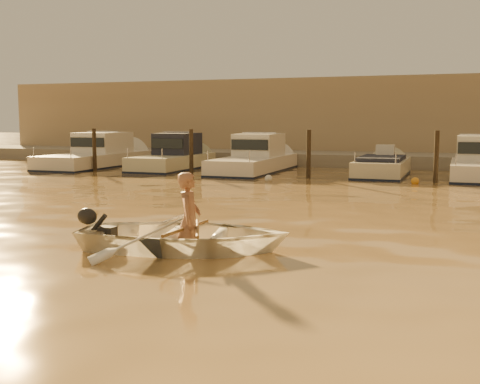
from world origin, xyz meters
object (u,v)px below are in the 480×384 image
at_px(moored_boat_2, 254,158).
at_px(moored_boat_4, 477,164).
at_px(person, 189,220).
at_px(moored_boat_3, 382,171).
at_px(waterfront_building, 363,120).
at_px(dinghy, 184,235).
at_px(moored_boat_0, 95,155).
at_px(moored_boat_1, 172,156).

bearing_deg(moored_boat_2, moored_boat_4, 0.00).
height_order(person, moored_boat_2, moored_boat_2).
relative_size(moored_boat_2, moored_boat_3, 1.34).
height_order(person, waterfront_building, waterfront_building).
xyz_separation_m(dinghy, person, (0.10, 0.02, 0.29)).
distance_m(moored_boat_0, moored_boat_1, 4.39).
relative_size(person, moored_boat_4, 0.29).
relative_size(moored_boat_2, waterfront_building, 0.17).
bearing_deg(dinghy, waterfront_building, -10.36).
relative_size(dinghy, moored_boat_4, 0.63).
distance_m(person, moored_boat_1, 18.50).
distance_m(person, moored_boat_0, 20.89).
bearing_deg(moored_boat_4, person, -107.85).
xyz_separation_m(moored_boat_1, waterfront_building, (7.53, 11.00, 1.77)).
bearing_deg(moored_boat_3, moored_boat_1, 180.00).
height_order(person, moored_boat_4, moored_boat_4).
bearing_deg(waterfront_building, moored_boat_2, -106.77).
xyz_separation_m(moored_boat_2, waterfront_building, (3.31, 11.00, 1.77)).
bearing_deg(moored_boat_1, moored_boat_3, 0.00).
distance_m(moored_boat_1, waterfront_building, 13.45).
xyz_separation_m(moored_boat_2, moored_boat_4, (9.61, 0.00, 0.00)).
bearing_deg(dinghy, moored_boat_4, -30.42).
relative_size(moored_boat_2, moored_boat_4, 1.25).
bearing_deg(moored_boat_0, moored_boat_4, 0.00).
distance_m(dinghy, moored_boat_1, 18.47).
bearing_deg(moored_boat_2, waterfront_building, 73.23).
relative_size(person, moored_boat_0, 0.22).
distance_m(person, moored_boat_3, 16.47).
xyz_separation_m(moored_boat_4, waterfront_building, (-6.30, 11.00, 1.77)).
distance_m(person, moored_boat_4, 17.23).
xyz_separation_m(dinghy, moored_boat_4, (5.38, 16.42, 0.34)).
distance_m(moored_boat_1, moored_boat_3, 10.06).
bearing_deg(dinghy, moored_boat_2, 2.17).
distance_m(moored_boat_2, moored_boat_3, 5.84).
distance_m(moored_boat_2, waterfront_building, 11.62).
distance_m(dinghy, moored_boat_4, 17.29).
distance_m(moored_boat_0, moored_boat_3, 14.45).
xyz_separation_m(person, moored_boat_2, (-4.33, 16.40, 0.05)).
bearing_deg(moored_boat_0, person, -51.73).
distance_m(dinghy, moored_boat_2, 16.96).
bearing_deg(moored_boat_4, moored_boat_0, 180.00).
relative_size(moored_boat_0, moored_boat_2, 1.05).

